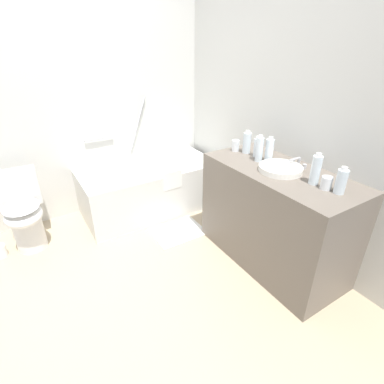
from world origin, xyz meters
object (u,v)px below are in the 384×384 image
water_bottle_2 (247,143)px  drinking_glass_1 (326,183)px  toilet (24,213)px  water_bottle_5 (269,150)px  water_bottle_4 (259,149)px  sink_basin (280,169)px  toilet_paper_roll (0,251)px  bathtub (150,186)px  bath_mat (178,231)px  water_bottle_0 (341,181)px  sink_faucet (298,162)px  water_bottle_3 (257,147)px  water_bottle_1 (316,170)px  drinking_glass_0 (235,146)px

water_bottle_2 → drinking_glass_1: size_ratio=2.29×
toilet → water_bottle_5: (1.87, -1.17, 0.61)m
water_bottle_4 → water_bottle_5: (0.06, -0.05, -0.01)m
sink_basin → toilet_paper_roll: 2.60m
bathtub → bath_mat: (0.02, -0.60, -0.28)m
toilet → water_bottle_0: 2.67m
sink_faucet → bath_mat: (-0.68, 0.81, -0.90)m
sink_basin → water_bottle_0: size_ratio=1.79×
water_bottle_3 → drinking_glass_1: water_bottle_3 is taller
water_bottle_1 → bath_mat: water_bottle_1 is taller
water_bottle_2 → water_bottle_3: size_ratio=1.12×
water_bottle_0 → toilet_paper_roll: size_ratio=1.66×
sink_basin → water_bottle_3: 0.36m
sink_basin → drinking_glass_0: drinking_glass_0 is taller
toilet → drinking_glass_0: drinking_glass_0 is taller
toilet → water_bottle_0: size_ratio=3.96×
water_bottle_4 → bath_mat: bearing=131.6°
water_bottle_3 → toilet_paper_roll: water_bottle_3 is taller
toilet → drinking_glass_1: size_ratio=8.25×
sink_faucet → drinking_glass_0: size_ratio=1.49×
sink_basin → bath_mat: sink_basin is taller
toilet → sink_basin: 2.32m
bathtub → water_bottle_5: 1.50m
sink_faucet → water_bottle_1: bearing=-120.0°
toilet → sink_basin: (1.80, -1.37, 0.53)m
bath_mat → toilet_paper_roll: toilet_paper_roll is taller
sink_basin → sink_faucet: (0.19, -0.00, 0.01)m
bathtub → toilet: (-1.30, -0.04, 0.08)m
sink_faucet → water_bottle_3: 0.37m
toilet → drinking_glass_0: (1.80, -0.81, 0.56)m
sink_faucet → water_bottle_5: 0.25m
water_bottle_2 → bath_mat: bearing=148.3°
bathtub → bath_mat: bathtub is taller
water_bottle_3 → water_bottle_5: (0.00, -0.14, 0.02)m
water_bottle_0 → bath_mat: water_bottle_0 is taller
water_bottle_5 → sink_faucet: bearing=-59.4°
bath_mat → toilet_paper_roll: (-1.58, 0.52, 0.05)m
sink_basin → water_bottle_4: size_ratio=1.48×
water_bottle_0 → drinking_glass_1: (-0.02, 0.08, -0.04)m
bathtub → toilet: bathtub is taller
drinking_glass_0 → toilet: bearing=155.7°
water_bottle_4 → bathtub: bearing=113.8°
water_bottle_0 → water_bottle_1: bearing=96.8°
bath_mat → drinking_glass_1: bearing=-66.7°
water_bottle_1 → sink_basin: bearing=96.2°
water_bottle_4 → toilet_paper_roll: size_ratio=2.00×
drinking_glass_1 → drinking_glass_0: bearing=91.4°
water_bottle_1 → drinking_glass_1: size_ratio=2.54×
water_bottle_0 → water_bottle_2: (0.01, 0.94, 0.01)m
water_bottle_1 → toilet_paper_roll: 2.80m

